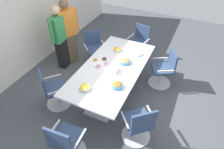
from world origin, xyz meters
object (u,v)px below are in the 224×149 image
at_px(office_chair_0, 139,125).
at_px(donut_platter, 101,63).
at_px(snack_bowl_cookies, 125,61).
at_px(plate_stack, 137,54).
at_px(office_chair_3, 95,50).
at_px(napkin_pile, 114,70).
at_px(office_chair_1, 164,70).
at_px(snack_bowl_chips_yellow, 85,87).
at_px(snack_bowl_chips_orange, 117,49).
at_px(conference_table, 112,72).
at_px(office_chair_4, 54,91).
at_px(office_chair_2, 139,44).
at_px(person_standing_1, 68,32).
at_px(snack_bowl_pretzels, 117,85).
at_px(office_chair_5, 67,142).
at_px(person_standing_0, 60,37).

xyz_separation_m(office_chair_0, donut_platter, (0.93, 1.21, 0.36)).
height_order(snack_bowl_cookies, plate_stack, snack_bowl_cookies).
relative_size(office_chair_3, napkin_pile, 4.81).
bearing_deg(office_chair_1, napkin_pile, 107.94).
distance_m(office_chair_1, snack_bowl_chips_yellow, 2.02).
relative_size(snack_bowl_chips_orange, donut_platter, 0.48).
relative_size(conference_table, napkin_pile, 12.69).
distance_m(snack_bowl_cookies, plate_stack, 0.44).
height_order(conference_table, office_chair_4, office_chair_4).
relative_size(office_chair_2, office_chair_3, 1.00).
xyz_separation_m(office_chair_4, person_standing_1, (1.50, 0.60, 0.50)).
bearing_deg(office_chair_1, office_chair_0, 150.44).
relative_size(person_standing_1, snack_bowl_pretzels, 8.15).
bearing_deg(person_standing_1, office_chair_5, 64.90).
bearing_deg(office_chair_4, office_chair_2, 109.27).
height_order(person_standing_1, snack_bowl_chips_orange, person_standing_1).
bearing_deg(plate_stack, donut_platter, 136.19).
bearing_deg(office_chair_5, office_chair_2, 84.93).
bearing_deg(office_chair_5, snack_bowl_chips_orange, 89.30).
bearing_deg(office_chair_3, office_chair_4, 43.53).
bearing_deg(office_chair_3, donut_platter, 81.36).
bearing_deg(office_chair_3, snack_bowl_chips_yellow, 68.36).
bearing_deg(person_standing_1, office_chair_3, 142.17).
distance_m(snack_bowl_chips_orange, snack_bowl_chips_yellow, 1.43).
distance_m(conference_table, office_chair_2, 1.72).
distance_m(office_chair_0, napkin_pile, 1.22).
bearing_deg(snack_bowl_cookies, office_chair_2, 5.94).
xyz_separation_m(person_standing_0, snack_bowl_chips_yellow, (-1.22, -1.44, -0.07)).
height_order(office_chair_3, office_chair_4, same).
bearing_deg(person_standing_0, office_chair_2, 126.57).
relative_size(person_standing_0, snack_bowl_cookies, 7.04).
xyz_separation_m(office_chair_5, snack_bowl_pretzels, (1.20, -0.36, 0.39)).
bearing_deg(office_chair_1, conference_table, 101.84).
distance_m(snack_bowl_chips_yellow, donut_platter, 0.84).
bearing_deg(donut_platter, person_standing_1, 63.41).
bearing_deg(snack_bowl_chips_orange, office_chair_2, -10.22).
bearing_deg(snack_bowl_pretzels, office_chair_1, -25.41).
relative_size(office_chair_0, napkin_pile, 4.81).
xyz_separation_m(office_chair_1, person_standing_0, (-0.40, 2.58, 0.46)).
xyz_separation_m(office_chair_3, office_chair_4, (-1.73, 0.02, 0.00)).
distance_m(office_chair_2, donut_platter, 1.74).
bearing_deg(napkin_pile, office_chair_2, 1.59).
bearing_deg(snack_bowl_cookies, napkin_pile, 164.47).
bearing_deg(office_chair_2, office_chair_5, 101.36).
xyz_separation_m(snack_bowl_chips_orange, snack_bowl_chips_yellow, (-1.43, 0.01, 0.00)).
bearing_deg(donut_platter, snack_bowl_chips_orange, -11.55).
relative_size(conference_table, person_standing_0, 1.44).
distance_m(person_standing_0, donut_platter, 1.39).
height_order(conference_table, snack_bowl_cookies, snack_bowl_cookies).
bearing_deg(office_chair_5, napkin_pile, 82.12).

